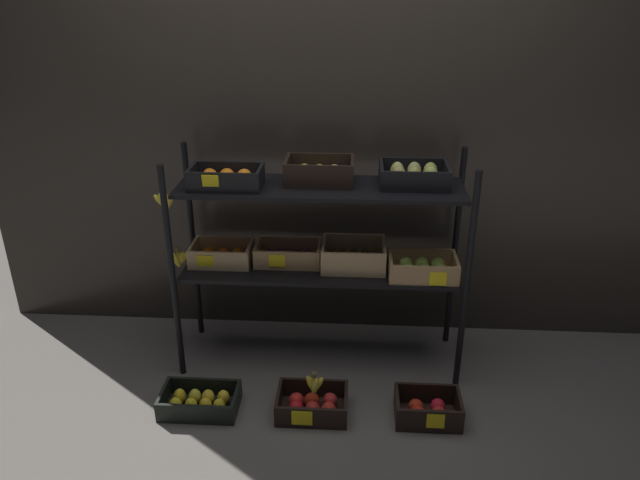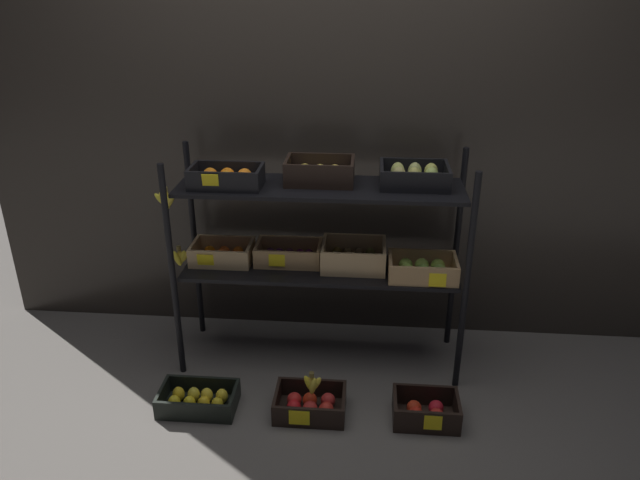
{
  "view_description": "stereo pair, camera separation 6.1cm",
  "coord_description": "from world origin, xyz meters",
  "px_view_note": "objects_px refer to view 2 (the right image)",
  "views": [
    {
      "loc": [
        0.17,
        -2.79,
        1.96
      ],
      "look_at": [
        0.0,
        0.0,
        0.71
      ],
      "focal_mm": 33.47,
      "sensor_mm": 36.0,
      "label": 1
    },
    {
      "loc": [
        0.23,
        -2.79,
        1.96
      ],
      "look_at": [
        0.0,
        0.0,
        0.71
      ],
      "focal_mm": 33.47,
      "sensor_mm": 36.0,
      "label": 2
    }
  ],
  "objects_px": {
    "crate_ground_apple_red": "(310,405)",
    "banana_bunch_loose": "(312,384)",
    "display_rack": "(322,228)",
    "crate_ground_lemon": "(198,400)",
    "crate_ground_center_apple_red": "(426,411)"
  },
  "relations": [
    {
      "from": "crate_ground_apple_red",
      "to": "banana_bunch_loose",
      "type": "relative_size",
      "value": 2.77
    },
    {
      "from": "display_rack",
      "to": "banana_bunch_loose",
      "type": "distance_m",
      "value": 0.78
    },
    {
      "from": "crate_ground_lemon",
      "to": "crate_ground_apple_red",
      "type": "height_order",
      "value": "crate_ground_apple_red"
    },
    {
      "from": "display_rack",
      "to": "banana_bunch_loose",
      "type": "bearing_deg",
      "value": -90.71
    },
    {
      "from": "display_rack",
      "to": "crate_ground_lemon",
      "type": "height_order",
      "value": "display_rack"
    },
    {
      "from": "display_rack",
      "to": "crate_ground_apple_red",
      "type": "height_order",
      "value": "display_rack"
    },
    {
      "from": "crate_ground_center_apple_red",
      "to": "banana_bunch_loose",
      "type": "relative_size",
      "value": 2.52
    },
    {
      "from": "crate_ground_apple_red",
      "to": "crate_ground_center_apple_red",
      "type": "height_order",
      "value": "crate_ground_center_apple_red"
    },
    {
      "from": "crate_ground_center_apple_red",
      "to": "banana_bunch_loose",
      "type": "bearing_deg",
      "value": 179.28
    },
    {
      "from": "crate_ground_apple_red",
      "to": "crate_ground_lemon",
      "type": "bearing_deg",
      "value": -178.85
    },
    {
      "from": "banana_bunch_loose",
      "to": "crate_ground_apple_red",
      "type": "bearing_deg",
      "value": -176.74
    },
    {
      "from": "crate_ground_lemon",
      "to": "crate_ground_apple_red",
      "type": "distance_m",
      "value": 0.55
    },
    {
      "from": "crate_ground_apple_red",
      "to": "banana_bunch_loose",
      "type": "xyz_separation_m",
      "value": [
        0.01,
        0.0,
        0.12
      ]
    },
    {
      "from": "crate_ground_lemon",
      "to": "crate_ground_center_apple_red",
      "type": "bearing_deg",
      "value": 0.24
    },
    {
      "from": "crate_ground_center_apple_red",
      "to": "banana_bunch_loose",
      "type": "xyz_separation_m",
      "value": [
        -0.55,
        0.01,
        0.12
      ]
    }
  ]
}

